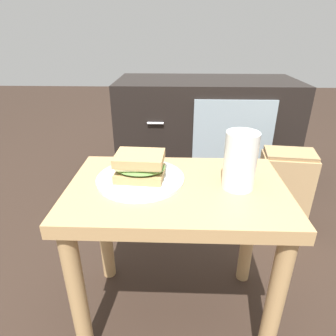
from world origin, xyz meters
TOP-DOWN VIEW (x-y plane):
  - ground_plane at (0.00, 0.00)m, footprint 8.00×8.00m
  - side_table at (0.00, 0.00)m, footprint 0.56×0.36m
  - tv_cabinet at (0.16, 0.95)m, footprint 0.96×0.46m
  - plate at (-0.10, 0.02)m, footprint 0.23×0.23m
  - sandwich_front at (-0.10, 0.02)m, footprint 0.14×0.11m
  - beer_glass at (0.15, -0.00)m, footprint 0.08×0.08m
  - paper_bag at (0.47, 0.47)m, footprint 0.22×0.15m

SIDE VIEW (x-z plane):
  - ground_plane at x=0.00m, z-range 0.00..0.00m
  - paper_bag at x=0.47m, z-range 0.00..0.37m
  - tv_cabinet at x=0.16m, z-range 0.00..0.58m
  - side_table at x=0.00m, z-range 0.14..0.60m
  - plate at x=-0.10m, z-range 0.46..0.47m
  - sandwich_front at x=-0.10m, z-range 0.47..0.54m
  - beer_glass at x=0.15m, z-range 0.46..0.60m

